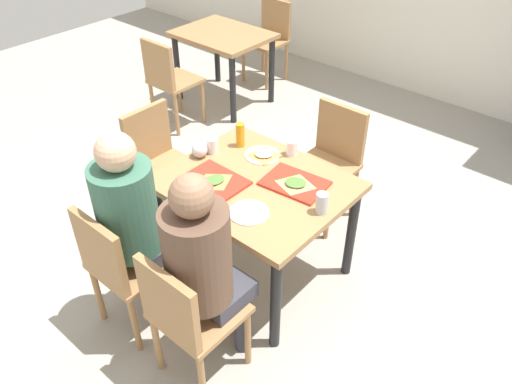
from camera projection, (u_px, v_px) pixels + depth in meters
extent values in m
cube|color=#9E998E|center=(256.00, 270.00, 3.40)|extent=(10.00, 10.00, 0.02)
cube|color=#9E7247|center=(256.00, 185.00, 2.97)|extent=(1.05, 0.87, 0.04)
cylinder|color=black|center=(162.00, 229.00, 3.20)|extent=(0.06, 0.06, 0.68)
cylinder|color=black|center=(276.00, 304.00, 2.72)|extent=(0.06, 0.06, 0.68)
cylinder|color=black|center=(242.00, 177.00, 3.66)|extent=(0.06, 0.06, 0.68)
cylinder|color=black|center=(351.00, 233.00, 3.17)|extent=(0.06, 0.06, 0.68)
cube|color=#9E7247|center=(134.00, 263.00, 2.82)|extent=(0.40, 0.40, 0.03)
cube|color=#9E7247|center=(100.00, 252.00, 2.58)|extent=(0.38, 0.04, 0.40)
cylinder|color=#9E7247|center=(144.00, 262.00, 3.15)|extent=(0.04, 0.04, 0.43)
cylinder|color=#9E7247|center=(181.00, 289.00, 2.97)|extent=(0.04, 0.04, 0.43)
cylinder|color=#9E7247|center=(98.00, 293.00, 2.94)|extent=(0.04, 0.04, 0.43)
cylinder|color=#9E7247|center=(135.00, 324.00, 2.76)|extent=(0.04, 0.04, 0.43)
cube|color=#9E7247|center=(200.00, 312.00, 2.54)|extent=(0.40, 0.40, 0.03)
cube|color=#9E7247|center=(168.00, 305.00, 2.31)|extent=(0.38, 0.04, 0.40)
cylinder|color=#9E7247|center=(203.00, 305.00, 2.87)|extent=(0.04, 0.04, 0.43)
cylinder|color=#9E7247|center=(248.00, 337.00, 2.70)|extent=(0.04, 0.04, 0.43)
cylinder|color=#9E7247|center=(157.00, 343.00, 2.67)|extent=(0.04, 0.04, 0.43)
cylinder|color=#9E7247|center=(202.00, 381.00, 2.49)|extent=(0.04, 0.04, 0.43)
cube|color=#9E7247|center=(324.00, 168.00, 3.57)|extent=(0.40, 0.40, 0.03)
cube|color=#9E7247|center=(341.00, 132.00, 3.55)|extent=(0.38, 0.04, 0.40)
cylinder|color=#9E7247|center=(328.00, 214.00, 3.52)|extent=(0.04, 0.04, 0.43)
cylinder|color=#9E7247|center=(289.00, 195.00, 3.69)|extent=(0.04, 0.04, 0.43)
cylinder|color=#9E7247|center=(354.00, 192.00, 3.72)|extent=(0.04, 0.04, 0.43)
cylinder|color=#9E7247|center=(316.00, 175.00, 3.90)|extent=(0.04, 0.04, 0.43)
cube|color=#9E7247|center=(167.00, 169.00, 3.56)|extent=(0.40, 0.40, 0.03)
cube|color=#9E7247|center=(147.00, 134.00, 3.52)|extent=(0.04, 0.38, 0.40)
cylinder|color=#9E7247|center=(204.00, 194.00, 3.71)|extent=(0.04, 0.04, 0.43)
cylinder|color=#9E7247|center=(169.00, 216.00, 3.50)|extent=(0.04, 0.04, 0.43)
cylinder|color=#9E7247|center=(173.00, 176.00, 3.89)|extent=(0.04, 0.04, 0.43)
cylinder|color=#9E7247|center=(138.00, 197.00, 3.68)|extent=(0.04, 0.04, 0.43)
cylinder|color=#383842|center=(161.00, 262.00, 3.13)|extent=(0.10, 0.10, 0.46)
cylinder|color=#383842|center=(178.00, 274.00, 3.04)|extent=(0.10, 0.10, 0.46)
cube|color=#383842|center=(151.00, 243.00, 2.86)|extent=(0.32, 0.28, 0.10)
cylinder|color=#386651|center=(127.00, 209.00, 2.60)|extent=(0.32, 0.32, 0.52)
sphere|color=#DBAD89|center=(115.00, 152.00, 2.39)|extent=(0.20, 0.20, 0.20)
cylinder|color=#383842|center=(222.00, 305.00, 2.85)|extent=(0.10, 0.10, 0.46)
cylinder|color=#383842|center=(243.00, 320.00, 2.77)|extent=(0.10, 0.10, 0.46)
cube|color=#383842|center=(217.00, 288.00, 2.58)|extent=(0.32, 0.28, 0.10)
cylinder|color=brown|center=(197.00, 256.00, 2.33)|extent=(0.32, 0.32, 0.52)
sphere|color=#8C664C|center=(192.00, 196.00, 2.12)|extent=(0.20, 0.20, 0.20)
cube|color=red|center=(215.00, 181.00, 2.96)|extent=(0.36, 0.26, 0.02)
cube|color=red|center=(295.00, 183.00, 2.94)|extent=(0.39, 0.30, 0.02)
cylinder|color=white|center=(262.00, 155.00, 3.18)|extent=(0.22, 0.22, 0.01)
cylinder|color=white|center=(249.00, 213.00, 2.73)|extent=(0.22, 0.22, 0.01)
pyramid|color=#C68C47|center=(214.00, 181.00, 2.93)|extent=(0.18, 0.21, 0.01)
ellipsoid|color=#4C7233|center=(214.00, 180.00, 2.92)|extent=(0.13, 0.15, 0.01)
pyramid|color=#DBAD60|center=(296.00, 184.00, 2.91)|extent=(0.22, 0.21, 0.01)
ellipsoid|color=#4C7233|center=(296.00, 182.00, 2.90)|extent=(0.16, 0.15, 0.01)
pyramid|color=#C68C47|center=(264.00, 155.00, 3.17)|extent=(0.23, 0.22, 0.01)
ellipsoid|color=#D8C67F|center=(264.00, 153.00, 3.16)|extent=(0.16, 0.16, 0.01)
cylinder|color=white|center=(292.00, 148.00, 3.16)|extent=(0.07, 0.07, 0.10)
cylinder|color=white|center=(214.00, 207.00, 2.69)|extent=(0.07, 0.07, 0.10)
cylinder|color=white|center=(212.00, 146.00, 3.19)|extent=(0.07, 0.07, 0.10)
cylinder|color=#B7BCC6|center=(322.00, 203.00, 2.70)|extent=(0.07, 0.07, 0.12)
cylinder|color=orange|center=(240.00, 135.00, 3.23)|extent=(0.06, 0.06, 0.16)
sphere|color=silver|center=(200.00, 150.00, 3.15)|extent=(0.10, 0.10, 0.10)
cube|color=#9E7247|center=(223.00, 35.00, 4.96)|extent=(0.90, 0.70, 0.04)
cylinder|color=black|center=(177.00, 68.00, 5.20)|extent=(0.06, 0.06, 0.68)
cylinder|color=black|center=(233.00, 90.00, 4.80)|extent=(0.06, 0.06, 0.68)
cylinder|color=black|center=(217.00, 52.00, 5.55)|extent=(0.06, 0.06, 0.68)
cylinder|color=black|center=(272.00, 71.00, 5.15)|extent=(0.06, 0.06, 0.68)
cube|color=#9E7247|center=(176.00, 81.00, 4.72)|extent=(0.40, 0.40, 0.03)
cube|color=#9E7247|center=(158.00, 65.00, 4.48)|extent=(0.38, 0.04, 0.40)
cylinder|color=#9E7247|center=(179.00, 92.00, 5.05)|extent=(0.04, 0.04, 0.43)
cylinder|color=#9E7247|center=(203.00, 102.00, 4.87)|extent=(0.04, 0.04, 0.43)
cylinder|color=#9E7247|center=(153.00, 104.00, 4.84)|extent=(0.04, 0.04, 0.43)
cylinder|color=#9E7247|center=(177.00, 115.00, 4.67)|extent=(0.04, 0.04, 0.43)
cube|color=#9E7247|center=(265.00, 42.00, 5.50)|extent=(0.40, 0.40, 0.03)
cube|color=#9E7247|center=(276.00, 18.00, 5.48)|extent=(0.38, 0.04, 0.40)
cylinder|color=#9E7247|center=(267.00, 71.00, 5.45)|extent=(0.04, 0.04, 0.43)
cylinder|color=#9E7247|center=(243.00, 63.00, 5.63)|extent=(0.04, 0.04, 0.43)
cylinder|color=#9E7247|center=(286.00, 62.00, 5.66)|extent=(0.04, 0.04, 0.43)
cylinder|color=#9E7247|center=(263.00, 54.00, 5.83)|extent=(0.04, 0.04, 0.43)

